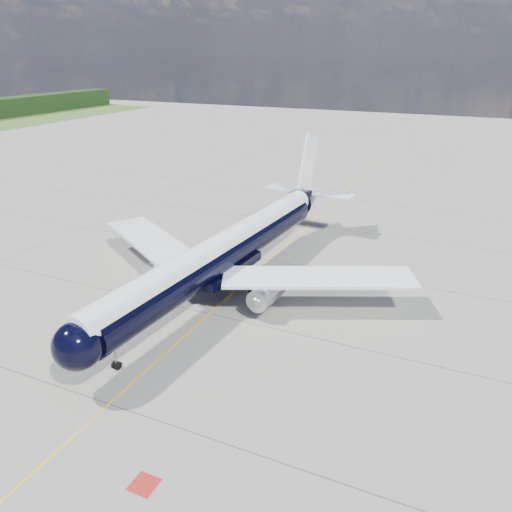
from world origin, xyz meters
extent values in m
plane|color=gray|center=(0.00, 30.00, 0.00)|extent=(320.00, 320.00, 0.00)
cube|color=#FEB70D|center=(0.00, 25.00, 0.00)|extent=(0.16, 160.00, 0.01)
cube|color=maroon|center=(6.80, -10.00, 0.00)|extent=(1.60, 1.60, 0.01)
cylinder|color=black|center=(-1.19, 15.07, 4.15)|extent=(6.38, 37.74, 3.76)
sphere|color=black|center=(-2.58, -4.66, 4.15)|extent=(4.01, 4.01, 3.76)
cone|color=black|center=(0.44, 38.25, 4.75)|extent=(4.23, 7.17, 3.76)
cylinder|color=white|center=(-1.19, 15.07, 5.09)|extent=(5.70, 39.66, 2.93)
cube|color=black|center=(-2.59, -4.86, 4.70)|extent=(2.45, 1.35, 0.54)
cube|color=white|center=(-11.44, 17.27, 3.26)|extent=(18.72, 14.26, 0.32)
cube|color=white|center=(9.27, 15.82, 3.26)|extent=(19.36, 12.23, 0.32)
cube|color=black|center=(-1.19, 15.07, 2.77)|extent=(4.84, 10.15, 0.99)
cylinder|color=#B4B4BB|center=(-7.74, 13.54, 2.13)|extent=(2.53, 4.69, 2.21)
cylinder|color=#B4B4BB|center=(5.08, 12.64, 2.13)|extent=(2.53, 4.69, 2.21)
sphere|color=gray|center=(-7.89, 11.47, 2.13)|extent=(1.16, 1.16, 1.09)
sphere|color=gray|center=(4.94, 10.57, 2.13)|extent=(1.16, 1.16, 1.09)
cube|color=white|center=(-7.73, 13.74, 2.87)|extent=(0.44, 3.17, 1.09)
cube|color=white|center=(5.09, 12.84, 2.87)|extent=(0.44, 3.17, 1.09)
cube|color=white|center=(0.40, 37.75, 9.79)|extent=(0.76, 6.28, 8.43)
cube|color=white|center=(0.44, 38.25, 5.54)|extent=(13.04, 4.06, 0.22)
cylinder|color=gray|center=(-2.34, -1.21, 1.24)|extent=(0.19, 0.19, 2.08)
cylinder|color=black|center=(-2.53, -1.19, 0.35)|extent=(0.23, 0.70, 0.69)
cylinder|color=black|center=(-2.14, -1.22, 0.35)|extent=(0.23, 0.70, 0.69)
cylinder|color=gray|center=(-4.24, 16.77, 1.33)|extent=(0.27, 0.27, 1.88)
cylinder|color=gray|center=(2.07, 16.32, 1.33)|extent=(0.27, 0.27, 1.88)
cylinder|color=black|center=(-4.28, 16.22, 0.54)|extent=(0.52, 1.12, 1.09)
cylinder|color=black|center=(-4.21, 17.31, 0.54)|extent=(0.52, 1.12, 1.09)
cylinder|color=black|center=(2.03, 15.78, 0.54)|extent=(0.52, 1.12, 1.09)
cylinder|color=black|center=(2.11, 16.87, 0.54)|extent=(0.52, 1.12, 1.09)
camera|label=1|loc=(22.21, -27.60, 24.14)|focal=35.00mm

